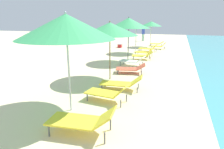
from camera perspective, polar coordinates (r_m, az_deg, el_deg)
The scene contains 17 objects.
umbrella_third at distance 5.37m, azimuth -13.22°, elevation 13.42°, with size 2.60×2.60×2.77m.
lounger_third_shoreside at distance 6.26m, azimuth -1.19°, elevation -5.22°, with size 1.44×0.72×0.63m.
lounger_third_inland at distance 4.64m, azimuth -8.60°, elevation -12.98°, with size 1.61×0.82×0.65m.
umbrella_fourth at distance 8.34m, azimuth -0.64°, elevation 13.14°, with size 2.37×2.37×2.51m.
lounger_fourth_shoreside at distance 9.67m, azimuth 5.52°, elevation 1.84°, with size 1.53×0.94×0.48m.
lounger_fourth_inland at distance 7.36m, azimuth 2.87°, elevation -2.41°, with size 1.63×0.75×0.57m.
umbrella_fifth at distance 12.11m, azimuth 4.89°, elevation 14.73°, with size 2.40×2.40×2.73m.
lounger_fifth_shoreside at distance 13.14m, azimuth 8.85°, elevation 5.61°, with size 1.43×0.91×0.56m.
lounger_fifth_inland at distance 11.22m, azimuth 5.99°, elevation 4.05°, with size 1.48×0.83×0.59m.
umbrella_sixth at distance 15.57m, azimuth 7.09°, elevation 13.98°, with size 2.15×2.15×2.39m.
lounger_sixth_shoreside at distance 16.66m, azimuth 10.56°, elevation 7.60°, with size 1.56×0.81×0.63m.
lounger_sixth_inland at distance 14.40m, azimuth 9.39°, elevation 6.54°, with size 1.39×0.82×0.62m.
umbrella_farthest at distance 19.45m, azimuth 11.36°, elevation 14.28°, with size 2.02×2.02×2.47m.
lounger_farthest_shoreside at distance 20.41m, azimuth 12.95°, elevation 8.83°, with size 1.37×0.71×0.48m.
lounger_farthest_inland at distance 18.29m, azimuth 13.40°, elevation 8.14°, with size 1.35×0.69×0.61m.
person_walking_mid at distance 24.88m, azimuth 9.08°, elevation 11.96°, with size 0.39×0.28×1.68m.
cooler_box at distance 18.83m, azimuth 2.33°, elevation 8.43°, with size 0.40×0.58×0.36m.
Camera 1 is at (2.36, 3.22, 2.55)m, focal length 31.38 mm.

